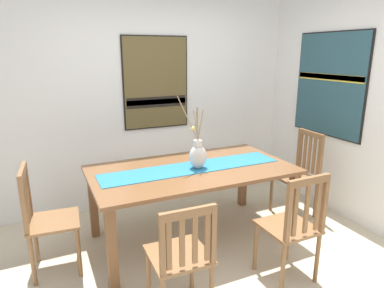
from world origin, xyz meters
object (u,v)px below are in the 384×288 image
Objects in this scene: chair_1 at (46,218)px; chair_3 at (300,172)px; dining_table at (192,177)px; chair_2 at (181,256)px; painting_on_side_wall at (330,85)px; centerpiece_vase at (198,155)px; chair_0 at (293,226)px; painting_on_back_wall at (156,83)px.

chair_1 is 2.75m from chair_3.
chair_2 reaches higher than dining_table.
chair_1 is 3.33m from painting_on_side_wall.
dining_table is 2.00m from painting_on_side_wall.
chair_2 is at bearing -153.60° from chair_3.
painting_on_side_wall is at bearing 4.02° from centerpiece_vase.
centerpiece_vase is 1.39m from chair_3.
chair_0 is 0.88× the size of painting_on_back_wall.
centerpiece_vase is 1.46m from chair_1.
painting_on_back_wall reaches higher than chair_3.
painting_on_side_wall reaches higher than chair_3.
chair_3 is at bearing 46.06° from chair_0.
chair_3 is at bearing -0.29° from dining_table.
dining_table is at bearing 179.71° from chair_3.
chair_1 is 0.88× the size of painting_on_back_wall.
chair_2 is at bearing 179.75° from chair_0.
chair_1 is at bearing 177.43° from centerpiece_vase.
dining_table is 1.08m from chair_0.
chair_0 reaches higher than dining_table.
centerpiece_vase is 1.87m from painting_on_side_wall.
chair_0 is 1.32m from chair_3.
centerpiece_vase is 0.74× the size of chair_1.
painting_on_back_wall reaches higher than chair_2.
dining_table is at bearing 61.46° from chair_2.
painting_on_side_wall is (0.43, 0.09, 0.99)m from chair_3.
chair_0 reaches higher than chair_2.
chair_1 is 0.97× the size of chair_3.
painting_on_back_wall is at bearing 141.15° from chair_3.
centerpiece_vase is 0.65× the size of painting_on_back_wall.
chair_2 is 0.76× the size of painting_on_side_wall.
centerpiece_vase reaches higher than dining_table.
chair_1 is at bearing 151.89° from chair_0.
chair_2 is (-0.56, -0.91, -0.42)m from centerpiece_vase.
painting_on_side_wall reaches higher than chair_0.
painting_on_side_wall is at bearing 2.71° from dining_table.
painting_on_side_wall is at bearing -29.28° from painting_on_back_wall.
chair_0 is at bearing -0.25° from chair_2.
painting_on_side_wall reaches higher than centerpiece_vase.
dining_table is 1.99× the size of chair_3.
painting_on_side_wall is at bearing 1.10° from chair_1.
chair_1 is (-1.36, 0.02, -0.17)m from dining_table.
chair_1 is at bearing 178.96° from dining_table.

